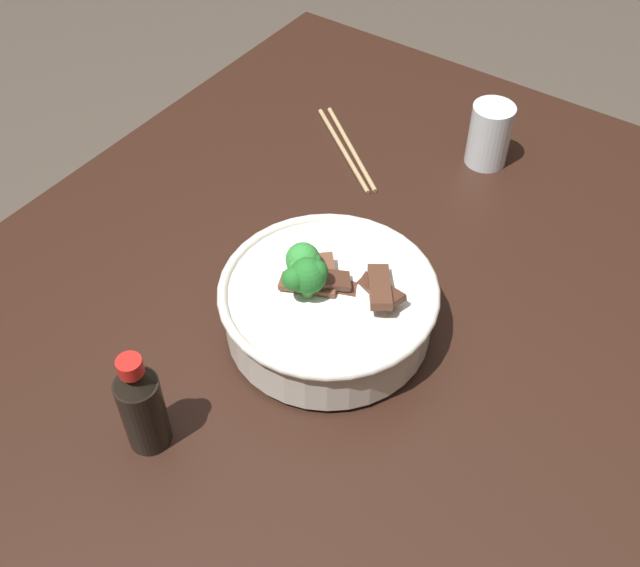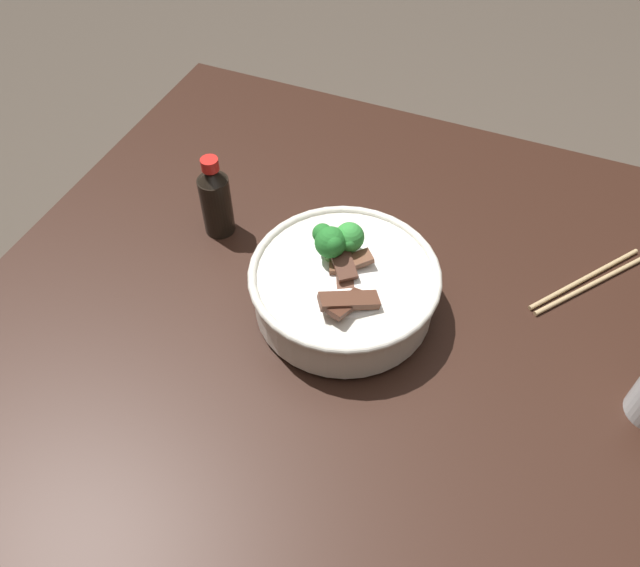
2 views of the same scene
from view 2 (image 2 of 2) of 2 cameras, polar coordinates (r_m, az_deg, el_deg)
name	(u,v)px [view 2 (image 2 of 2)]	position (r m, az deg, el deg)	size (l,w,h in m)	color
ground	(360,519)	(1.58, 3.60, -20.42)	(10.00, 10.00, 0.00)	#4C4238
dining_table	(379,370)	(1.00, 5.37, -7.77)	(1.14, 0.95, 0.78)	black
rice_bowl	(344,285)	(0.85, 2.18, -0.09)	(0.26, 0.26, 0.13)	silver
chopsticks_pair	(588,282)	(1.00, 23.04, 0.16)	(0.15, 0.18, 0.01)	tan
soy_sauce_bottle	(216,200)	(0.97, -9.39, 7.46)	(0.05, 0.05, 0.14)	black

